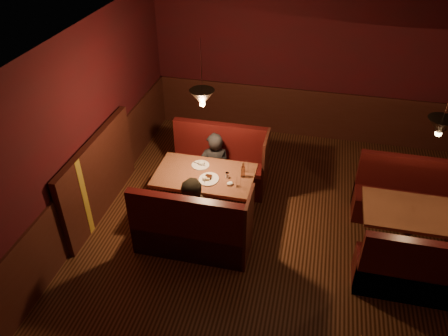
% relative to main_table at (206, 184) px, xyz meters
% --- Properties ---
extents(room, '(6.02, 7.02, 2.92)m').
position_rel_main_table_xyz_m(room, '(0.99, -0.57, 0.44)').
color(room, '#321809').
rests_on(room, ground).
extents(main_table, '(1.48, 0.90, 1.04)m').
position_rel_main_table_xyz_m(main_table, '(0.00, 0.00, 0.00)').
color(main_table, '#57301E').
rests_on(main_table, ground).
extents(main_bench_far, '(1.63, 0.58, 1.11)m').
position_rel_main_table_xyz_m(main_bench_far, '(0.02, 0.84, -0.26)').
color(main_bench_far, '#471215').
rests_on(main_bench_far, ground).
extents(main_bench_near, '(1.63, 0.58, 1.11)m').
position_rel_main_table_xyz_m(main_bench_near, '(0.02, -0.84, -0.26)').
color(main_bench_near, '#471215').
rests_on(main_bench_near, ground).
extents(second_table, '(1.31, 0.84, 0.74)m').
position_rel_main_table_xyz_m(second_table, '(2.95, -0.12, -0.06)').
color(second_table, '#57301E').
rests_on(second_table, ground).
extents(second_bench_far, '(1.45, 0.54, 1.03)m').
position_rel_main_table_xyz_m(second_bench_far, '(2.98, 0.66, -0.28)').
color(second_bench_far, '#471215').
rests_on(second_bench_far, ground).
extents(second_bench_near, '(1.45, 0.54, 1.03)m').
position_rel_main_table_xyz_m(second_bench_near, '(2.98, -0.91, -0.28)').
color(second_bench_near, '#471215').
rests_on(second_bench_near, ground).
extents(diner_a, '(0.62, 0.50, 1.46)m').
position_rel_main_table_xyz_m(diner_a, '(-0.03, 0.67, 0.12)').
color(diner_a, black).
rests_on(diner_a, ground).
extents(diner_b, '(0.91, 0.83, 1.51)m').
position_rel_main_table_xyz_m(diner_b, '(0.04, -0.70, 0.14)').
color(diner_b, black).
rests_on(diner_b, ground).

